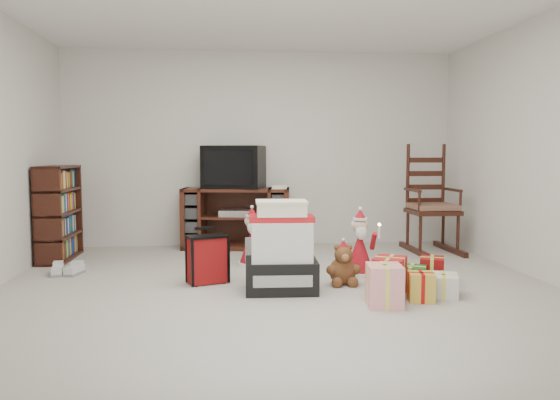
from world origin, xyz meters
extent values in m
cube|color=#B0ADA1|center=(0.00, 0.00, -0.01)|extent=(5.00, 5.00, 0.01)
cube|color=silver|center=(0.00, 2.50, 1.25)|extent=(5.00, 0.01, 2.50)
cube|color=silver|center=(0.00, -2.50, 1.25)|extent=(5.00, 0.01, 2.50)
cube|color=silver|center=(2.50, 0.00, 1.25)|extent=(0.01, 5.00, 2.50)
cube|color=#411812|center=(-0.33, 2.23, 0.38)|extent=(1.38, 0.65, 0.76)
cube|color=silver|center=(-0.33, 2.20, 0.45)|extent=(0.43, 0.34, 0.08)
cube|color=#39170F|center=(-2.33, 1.70, 0.53)|extent=(0.29, 0.87, 1.06)
cube|color=#39170F|center=(2.03, 1.73, 0.49)|extent=(0.56, 0.54, 0.05)
cube|color=#865C49|center=(2.03, 1.73, 0.56)|extent=(0.51, 0.49, 0.06)
cube|color=#39170F|center=(2.03, 1.97, 0.94)|extent=(0.46, 0.07, 0.84)
cube|color=#39170F|center=(2.03, 1.73, 0.03)|extent=(0.57, 0.91, 0.06)
cube|color=black|center=(0.02, 0.03, 0.14)|extent=(0.63, 0.47, 0.28)
cube|color=silver|center=(0.02, 0.03, 0.45)|extent=(0.53, 0.42, 0.34)
cube|color=#B3141A|center=(0.02, 0.03, 0.64)|extent=(0.57, 0.32, 0.05)
cube|color=#F0EAC4|center=(0.02, 0.03, 0.72)|extent=(0.43, 0.33, 0.11)
cube|color=maroon|center=(-0.63, 0.38, 0.23)|extent=(0.38, 0.29, 0.45)
cube|color=black|center=(-0.63, 0.46, 0.51)|extent=(0.18, 0.09, 0.03)
ellipsoid|color=brown|center=(0.60, 0.23, 0.12)|extent=(0.25, 0.21, 0.26)
sphere|color=brown|center=(0.60, 0.19, 0.28)|extent=(0.16, 0.16, 0.16)
cone|color=maroon|center=(0.84, 0.56, 0.22)|extent=(0.31, 0.31, 0.44)
sphere|color=#D1B092|center=(0.84, 0.56, 0.49)|extent=(0.15, 0.15, 0.15)
cone|color=maroon|center=(0.84, 0.56, 0.60)|extent=(0.13, 0.13, 0.11)
cylinder|color=silver|center=(1.00, 0.44, 0.45)|extent=(0.02, 0.02, 0.13)
cone|color=maroon|center=(-0.18, 1.14, 0.21)|extent=(0.29, 0.29, 0.42)
sphere|color=#D1B092|center=(-0.18, 1.14, 0.47)|extent=(0.14, 0.14, 0.14)
cone|color=maroon|center=(-0.18, 1.14, 0.58)|extent=(0.12, 0.12, 0.10)
cylinder|color=silver|center=(-0.03, 1.02, 0.43)|extent=(0.02, 0.02, 0.12)
cube|color=silver|center=(-2.11, 0.88, 0.04)|extent=(0.15, 0.26, 0.09)
cube|color=silver|center=(-1.95, 0.88, 0.04)|extent=(0.17, 0.27, 0.09)
cube|color=#B3141A|center=(0.92, -0.23, 0.13)|extent=(0.26, 0.26, 0.26)
cube|color=#175C1F|center=(1.12, 0.02, 0.13)|extent=(0.26, 0.26, 0.26)
cube|color=yellow|center=(1.17, -0.38, 0.13)|extent=(0.26, 0.26, 0.26)
cube|color=white|center=(0.87, -0.58, 0.13)|extent=(0.26, 0.26, 0.26)
cube|color=silver|center=(1.37, -0.18, 0.13)|extent=(0.26, 0.26, 0.26)
cube|color=maroon|center=(1.32, 0.21, 0.13)|extent=(0.26, 0.26, 0.26)
cube|color=black|center=(-0.35, 2.27, 1.02)|extent=(0.83, 0.69, 0.53)
cube|color=black|center=(-0.35, 2.01, 1.02)|extent=(0.60, 0.19, 0.42)
camera|label=1|loc=(-0.45, -4.60, 1.20)|focal=35.00mm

